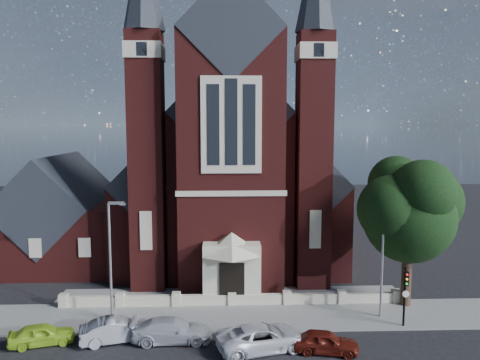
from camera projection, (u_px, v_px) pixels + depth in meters
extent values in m
plane|color=black|center=(230.00, 270.00, 42.21)|extent=(120.00, 120.00, 0.00)
cube|color=slate|center=(233.00, 317.00, 31.79)|extent=(60.00, 5.00, 0.12)
cube|color=slate|center=(231.00, 296.00, 35.76)|extent=(26.00, 3.00, 0.14)
cube|color=beige|center=(232.00, 306.00, 33.77)|extent=(24.00, 0.40, 0.90)
cube|color=#501715|center=(229.00, 180.00, 51.32)|extent=(10.00, 30.00, 14.00)
cube|color=black|center=(228.00, 116.00, 50.50)|extent=(10.00, 30.20, 10.00)
cube|color=#501715|center=(159.00, 209.00, 50.40)|extent=(5.00, 26.00, 8.00)
cube|color=#501715|center=(298.00, 208.00, 50.94)|extent=(5.00, 26.00, 8.00)
cube|color=black|center=(159.00, 172.00, 49.94)|extent=(5.01, 26.20, 5.01)
cube|color=black|center=(298.00, 172.00, 50.48)|extent=(5.01, 26.20, 5.01)
cube|color=#501715|center=(231.00, 165.00, 35.58)|extent=(8.00, 3.00, 20.00)
cube|color=black|center=(231.00, 29.00, 34.42)|extent=(8.00, 3.20, 8.00)
cube|color=beige|center=(231.00, 125.00, 33.70)|extent=(4.40, 0.15, 7.00)
cube|color=black|center=(231.00, 122.00, 33.60)|extent=(0.90, 0.08, 6.20)
cube|color=beige|center=(232.00, 272.00, 34.51)|extent=(4.20, 2.00, 4.40)
cube|color=black|center=(232.00, 285.00, 33.54)|extent=(1.80, 0.12, 3.20)
cone|color=beige|center=(232.00, 243.00, 34.25)|extent=(4.60, 4.60, 1.60)
cube|color=#501715|center=(147.00, 164.00, 36.34)|extent=(2.60, 2.60, 20.00)
cube|color=beige|center=(145.00, 52.00, 35.35)|extent=(2.80, 2.80, 1.20)
cube|color=#501715|center=(313.00, 163.00, 36.81)|extent=(2.60, 2.60, 20.00)
cube|color=beige|center=(315.00, 53.00, 35.82)|extent=(2.80, 2.80, 1.20)
cube|color=#501715|center=(61.00, 231.00, 44.26)|extent=(12.00, 12.00, 6.00)
cube|color=black|center=(59.00, 200.00, 43.91)|extent=(8.49, 12.20, 8.49)
cylinder|color=black|center=(407.00, 273.00, 33.43)|extent=(0.70, 0.70, 5.00)
sphere|color=black|center=(409.00, 218.00, 32.97)|extent=(6.40, 6.40, 6.40)
sphere|color=black|center=(423.00, 192.00, 31.56)|extent=(4.40, 4.40, 4.40)
cylinder|color=gray|center=(110.00, 263.00, 30.54)|extent=(0.16, 0.16, 8.00)
cube|color=gray|center=(116.00, 203.00, 30.09)|extent=(1.00, 0.15, 0.18)
cube|color=gray|center=(122.00, 204.00, 30.11)|extent=(0.35, 0.22, 0.12)
cylinder|color=gray|center=(382.00, 261.00, 31.18)|extent=(0.16, 0.16, 8.00)
cube|color=gray|center=(392.00, 201.00, 30.74)|extent=(1.00, 0.15, 0.18)
cube|color=gray|center=(398.00, 203.00, 30.76)|extent=(0.35, 0.22, 0.12)
cylinder|color=black|center=(404.00, 297.00, 29.96)|extent=(0.14, 0.14, 4.00)
cube|color=black|center=(406.00, 279.00, 29.66)|extent=(0.28, 0.22, 0.90)
sphere|color=red|center=(407.00, 275.00, 29.50)|extent=(0.14, 0.14, 0.14)
sphere|color=#CC8C0C|center=(407.00, 279.00, 29.54)|extent=(0.14, 0.14, 0.14)
sphere|color=#0C9919|center=(407.00, 284.00, 29.57)|extent=(0.14, 0.14, 0.14)
imported|color=#A5D52A|center=(42.00, 334.00, 27.75)|extent=(3.98, 2.43, 1.27)
imported|color=#9DA0A4|center=(117.00, 330.00, 28.14)|extent=(4.60, 2.69, 1.43)
imported|color=#B5B8BD|center=(172.00, 330.00, 28.15)|extent=(4.85, 2.03, 1.40)
imported|color=white|center=(262.00, 337.00, 27.11)|extent=(5.83, 3.82, 1.49)
imported|color=#5A170F|center=(325.00, 342.00, 26.78)|extent=(3.99, 2.20, 1.28)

